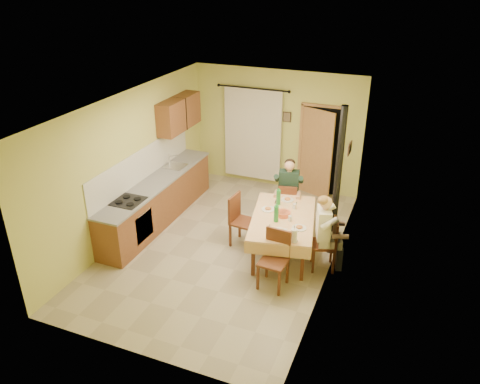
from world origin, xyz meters
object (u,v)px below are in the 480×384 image
at_px(chair_near, 273,271).
at_px(man_right, 325,225).
at_px(man_far, 289,185).
at_px(chair_right, 323,254).
at_px(stove_flue, 335,202).
at_px(dining_table, 282,235).
at_px(chair_left, 243,230).
at_px(chair_far, 287,211).

distance_m(chair_near, man_right, 1.20).
distance_m(man_far, man_right, 1.64).
bearing_deg(chair_right, stove_flue, -19.93).
height_order(chair_right, stove_flue, stove_flue).
bearing_deg(man_far, chair_right, -62.34).
height_order(dining_table, chair_right, chair_right).
distance_m(chair_near, chair_right, 1.05).
distance_m(chair_right, chair_left, 1.62).
bearing_deg(chair_far, man_right, -62.59).
relative_size(chair_left, man_far, 0.72).
height_order(chair_left, stove_flue, stove_flue).
xyz_separation_m(dining_table, stove_flue, (0.84, 0.42, 0.65)).
xyz_separation_m(chair_far, chair_left, (-0.56, -1.05, 0.00)).
distance_m(chair_near, chair_left, 1.40).
height_order(chair_near, man_right, man_right).
bearing_deg(chair_right, chair_left, 64.44).
distance_m(dining_table, chair_far, 1.10).
bearing_deg(man_right, stove_flue, -21.11).
relative_size(chair_near, chair_right, 1.03).
relative_size(dining_table, chair_far, 2.21).
height_order(dining_table, chair_far, chair_far).
height_order(chair_near, stove_flue, stove_flue).
height_order(man_far, stove_flue, stove_flue).
bearing_deg(chair_far, chair_left, -129.85).
height_order(chair_near, chair_left, chair_left).
bearing_deg(chair_far, man_far, 90.00).
relative_size(chair_near, stove_flue, 0.36).
relative_size(dining_table, man_right, 1.47).
bearing_deg(chair_near, chair_far, -75.38).
height_order(dining_table, stove_flue, stove_flue).
distance_m(dining_table, stove_flue, 1.14).
xyz_separation_m(chair_near, chair_right, (0.66, 0.82, -0.00)).
xyz_separation_m(chair_near, man_far, (-0.39, 2.10, 0.59)).
distance_m(chair_far, stove_flue, 1.45).
relative_size(chair_right, stove_flue, 0.35).
xyz_separation_m(chair_far, man_right, (1.03, -1.27, 0.59)).
distance_m(chair_near, stove_flue, 1.75).
bearing_deg(man_right, chair_right, -90.00).
relative_size(chair_far, chair_right, 0.96).
xyz_separation_m(man_far, stove_flue, (1.06, -0.66, 0.15)).
distance_m(dining_table, chair_right, 0.85).
relative_size(man_far, man_right, 1.00).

